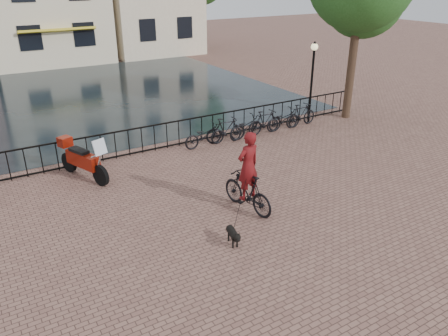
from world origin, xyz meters
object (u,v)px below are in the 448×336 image
lamp_post (313,69)px  cyclist (248,177)px  dog (233,235)px  motorcycle (82,156)px

lamp_post → cyclist: lamp_post is taller
cyclist → dog: 1.93m
lamp_post → dog: 10.44m
cyclist → dog: cyclist is taller
lamp_post → dog: size_ratio=4.56×
lamp_post → motorcycle: size_ratio=1.52×
cyclist → motorcycle: size_ratio=1.19×
dog → motorcycle: bearing=123.1°
lamp_post → dog: lamp_post is taller
cyclist → dog: size_ratio=3.59×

